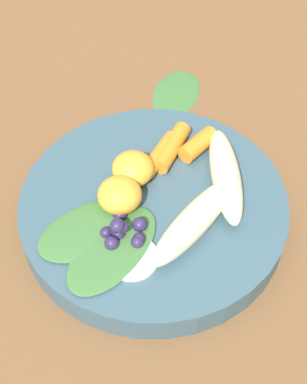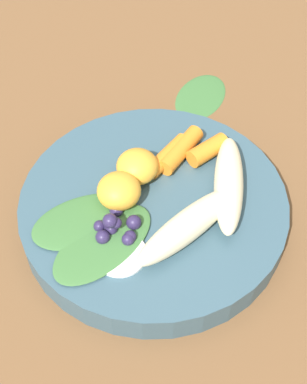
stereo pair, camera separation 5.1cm
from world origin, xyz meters
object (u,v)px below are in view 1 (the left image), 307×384
object	(u,v)px
banana_peeled_right	(195,220)
kale_leaf_stray	(176,92)
bowl	(154,208)
orange_segment_near	(120,195)
banana_peeled_left	(226,175)

from	to	relation	value
banana_peeled_right	kale_leaf_stray	distance (m)	0.24
bowl	kale_leaf_stray	bearing A→B (deg)	-137.08
banana_peeled_right	kale_leaf_stray	xyz separation A→B (m)	(-0.14, -0.19, -0.04)
orange_segment_near	kale_leaf_stray	size ratio (longest dim) A/B	0.45
banana_peeled_right	bowl	bearing A→B (deg)	83.42
orange_segment_near	kale_leaf_stray	distance (m)	0.22
banana_peeled_left	kale_leaf_stray	distance (m)	0.19
orange_segment_near	bowl	bearing A→B (deg)	156.37
banana_peeled_left	banana_peeled_right	world-z (taller)	same
bowl	banana_peeled_left	xyz separation A→B (m)	(-0.07, 0.03, 0.03)
banana_peeled_right	kale_leaf_stray	size ratio (longest dim) A/B	1.31
banana_peeled_right	orange_segment_near	bearing A→B (deg)	105.80
banana_peeled_left	orange_segment_near	distance (m)	0.11
banana_peeled_left	bowl	bearing A→B (deg)	101.37
banana_peeled_left	orange_segment_near	bearing A→B (deg)	101.54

